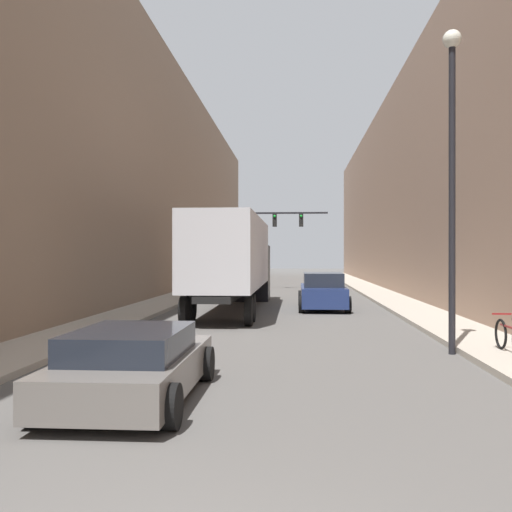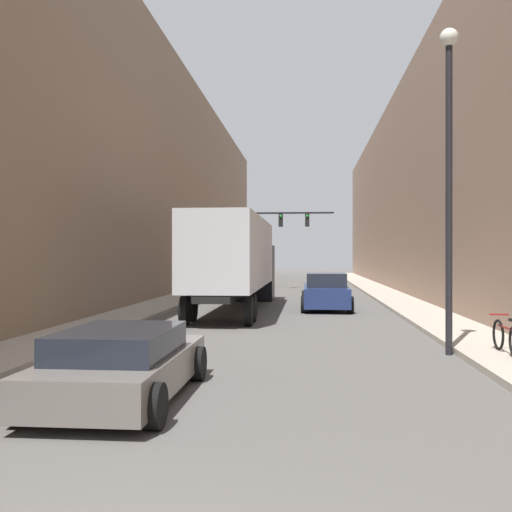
% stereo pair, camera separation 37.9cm
% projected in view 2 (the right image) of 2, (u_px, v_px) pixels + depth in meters
% --- Properties ---
extents(sidewalk_right, '(2.12, 80.00, 0.15)m').
position_uv_depth(sidewalk_right, '(388.00, 296.00, 32.52)').
color(sidewalk_right, '#B2A899').
rests_on(sidewalk_right, ground).
extents(sidewalk_left, '(2.12, 80.00, 0.15)m').
position_uv_depth(sidewalk_left, '(192.00, 294.00, 33.56)').
color(sidewalk_left, '#B2A899').
rests_on(sidewalk_left, ground).
extents(building_right, '(6.00, 80.00, 13.05)m').
position_uv_depth(building_right, '(461.00, 182.00, 32.15)').
color(building_right, '#997A66').
rests_on(building_right, ground).
extents(building_left, '(6.00, 80.00, 14.56)m').
position_uv_depth(building_left, '(125.00, 173.00, 33.93)').
color(building_left, '#846B56').
rests_on(building_left, ground).
extents(semi_truck, '(2.48, 13.36, 3.88)m').
position_uv_depth(semi_truck, '(237.00, 259.00, 24.60)').
color(semi_truck, silver).
rests_on(semi_truck, ground).
extents(sedan_car, '(2.14, 4.37, 1.19)m').
position_uv_depth(sedan_car, '(123.00, 364.00, 9.35)').
color(sedan_car, slate).
rests_on(sedan_car, ground).
extents(suv_car, '(2.15, 4.94, 1.61)m').
position_uv_depth(suv_car, '(326.00, 292.00, 25.13)').
color(suv_car, navy).
rests_on(suv_car, ground).
extents(traffic_signal_gantry, '(7.51, 0.35, 5.64)m').
position_uv_depth(traffic_signal_gantry, '(259.00, 231.00, 40.06)').
color(traffic_signal_gantry, black).
rests_on(traffic_signal_gantry, ground).
extents(street_lamp, '(0.44, 0.44, 7.78)m').
position_uv_depth(street_lamp, '(449.00, 149.00, 13.55)').
color(street_lamp, black).
rests_on(street_lamp, ground).
extents(parked_bicycle, '(0.44, 1.82, 0.86)m').
position_uv_depth(parked_bicycle, '(507.00, 337.00, 12.80)').
color(parked_bicycle, black).
rests_on(parked_bicycle, sidewalk_right).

